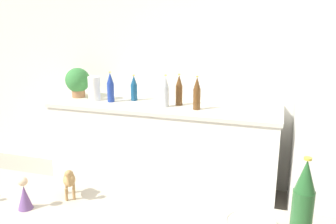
{
  "coord_description": "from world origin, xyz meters",
  "views": [
    {
      "loc": [
        0.65,
        -0.88,
        1.79
      ],
      "look_at": [
        -0.04,
        1.38,
        1.12
      ],
      "focal_mm": 40.0,
      "sensor_mm": 36.0,
      "label": 1
    }
  ],
  "objects_px": {
    "back_bottle_0": "(179,90)",
    "wine_bottle": "(303,204)",
    "camel_figurine_second": "(69,179)",
    "back_bottle_2": "(110,87)",
    "potted_plant": "(78,81)",
    "paper_towel_roll": "(94,88)",
    "wise_man_figurine_crimson": "(24,195)",
    "back_bottle_4": "(197,94)",
    "back_bottle_1": "(134,88)",
    "back_bottle_3": "(166,92)"
  },
  "relations": [
    {
      "from": "back_bottle_0",
      "to": "wine_bottle",
      "type": "distance_m",
      "value": 2.26
    },
    {
      "from": "back_bottle_0",
      "to": "camel_figurine_second",
      "type": "height_order",
      "value": "back_bottle_0"
    },
    {
      "from": "back_bottle_2",
      "to": "potted_plant",
      "type": "bearing_deg",
      "value": 168.23
    },
    {
      "from": "paper_towel_roll",
      "to": "wise_man_figurine_crimson",
      "type": "bearing_deg",
      "value": -69.98
    },
    {
      "from": "potted_plant",
      "to": "camel_figurine_second",
      "type": "xyz_separation_m",
      "value": [
        1.1,
        -1.97,
        -0.01
      ]
    },
    {
      "from": "potted_plant",
      "to": "wise_man_figurine_crimson",
      "type": "xyz_separation_m",
      "value": [
        0.97,
        -2.12,
        -0.04
      ]
    },
    {
      "from": "camel_figurine_second",
      "to": "back_bottle_0",
      "type": "bearing_deg",
      "value": 90.7
    },
    {
      "from": "back_bottle_4",
      "to": "camel_figurine_second",
      "type": "xyz_separation_m",
      "value": [
        -0.17,
        -1.86,
        0.0
      ]
    },
    {
      "from": "paper_towel_roll",
      "to": "camel_figurine_second",
      "type": "relative_size",
      "value": 1.53
    },
    {
      "from": "back_bottle_1",
      "to": "camel_figurine_second",
      "type": "height_order",
      "value": "back_bottle_1"
    },
    {
      "from": "potted_plant",
      "to": "back_bottle_4",
      "type": "height_order",
      "value": "back_bottle_4"
    },
    {
      "from": "wine_bottle",
      "to": "wise_man_figurine_crimson",
      "type": "distance_m",
      "value": 1.13
    },
    {
      "from": "paper_towel_roll",
      "to": "wise_man_figurine_crimson",
      "type": "distance_m",
      "value": 2.18
    },
    {
      "from": "back_bottle_1",
      "to": "wise_man_figurine_crimson",
      "type": "xyz_separation_m",
      "value": [
        0.37,
        -2.15,
        0.0
      ]
    },
    {
      "from": "potted_plant",
      "to": "wine_bottle",
      "type": "bearing_deg",
      "value": -44.18
    },
    {
      "from": "paper_towel_roll",
      "to": "wise_man_figurine_crimson",
      "type": "relative_size",
      "value": 1.59
    },
    {
      "from": "back_bottle_0",
      "to": "camel_figurine_second",
      "type": "xyz_separation_m",
      "value": [
        0.02,
        -1.96,
        0.01
      ]
    },
    {
      "from": "potted_plant",
      "to": "back_bottle_3",
      "type": "xyz_separation_m",
      "value": [
        0.97,
        -0.11,
        -0.02
      ]
    },
    {
      "from": "paper_towel_roll",
      "to": "back_bottle_1",
      "type": "height_order",
      "value": "back_bottle_1"
    },
    {
      "from": "back_bottle_2",
      "to": "paper_towel_roll",
      "type": "bearing_deg",
      "value": 175.11
    },
    {
      "from": "potted_plant",
      "to": "wise_man_figurine_crimson",
      "type": "height_order",
      "value": "potted_plant"
    },
    {
      "from": "back_bottle_3",
      "to": "back_bottle_4",
      "type": "height_order",
      "value": "back_bottle_4"
    },
    {
      "from": "back_bottle_1",
      "to": "wise_man_figurine_crimson",
      "type": "distance_m",
      "value": 2.18
    },
    {
      "from": "back_bottle_0",
      "to": "back_bottle_3",
      "type": "distance_m",
      "value": 0.14
    },
    {
      "from": "paper_towel_roll",
      "to": "back_bottle_2",
      "type": "xyz_separation_m",
      "value": [
        0.18,
        -0.02,
        0.02
      ]
    },
    {
      "from": "back_bottle_2",
      "to": "camel_figurine_second",
      "type": "bearing_deg",
      "value": -69.83
    },
    {
      "from": "back_bottle_3",
      "to": "paper_towel_roll",
      "type": "bearing_deg",
      "value": 176.97
    },
    {
      "from": "paper_towel_roll",
      "to": "back_bottle_1",
      "type": "distance_m",
      "value": 0.39
    },
    {
      "from": "back_bottle_0",
      "to": "back_bottle_1",
      "type": "height_order",
      "value": "back_bottle_0"
    },
    {
      "from": "back_bottle_4",
      "to": "wine_bottle",
      "type": "bearing_deg",
      "value": -66.82
    },
    {
      "from": "back_bottle_0",
      "to": "back_bottle_1",
      "type": "bearing_deg",
      "value": 174.84
    },
    {
      "from": "back_bottle_0",
      "to": "camel_figurine_second",
      "type": "bearing_deg",
      "value": -89.3
    },
    {
      "from": "paper_towel_roll",
      "to": "back_bottle_4",
      "type": "xyz_separation_m",
      "value": [
        1.05,
        -0.05,
        0.03
      ]
    },
    {
      "from": "back_bottle_0",
      "to": "back_bottle_4",
      "type": "relative_size",
      "value": 0.97
    },
    {
      "from": "wise_man_figurine_crimson",
      "to": "back_bottle_1",
      "type": "bearing_deg",
      "value": 99.65
    },
    {
      "from": "back_bottle_1",
      "to": "back_bottle_2",
      "type": "distance_m",
      "value": 0.23
    },
    {
      "from": "back_bottle_3",
      "to": "wise_man_figurine_crimson",
      "type": "distance_m",
      "value": 2.01
    },
    {
      "from": "back_bottle_2",
      "to": "back_bottle_3",
      "type": "xyz_separation_m",
      "value": [
        0.57,
        -0.02,
        0.0
      ]
    },
    {
      "from": "potted_plant",
      "to": "back_bottle_3",
      "type": "relative_size",
      "value": 1.0
    },
    {
      "from": "potted_plant",
      "to": "wine_bottle",
      "type": "distance_m",
      "value": 2.91
    },
    {
      "from": "camel_figurine_second",
      "to": "wise_man_figurine_crimson",
      "type": "relative_size",
      "value": 1.04
    },
    {
      "from": "wine_bottle",
      "to": "wise_man_figurine_crimson",
      "type": "xyz_separation_m",
      "value": [
        -1.12,
        -0.09,
        -0.1
      ]
    },
    {
      "from": "back_bottle_1",
      "to": "back_bottle_2",
      "type": "bearing_deg",
      "value": -148.7
    },
    {
      "from": "paper_towel_roll",
      "to": "back_bottle_1",
      "type": "relative_size",
      "value": 0.92
    },
    {
      "from": "back_bottle_4",
      "to": "back_bottle_2",
      "type": "bearing_deg",
      "value": 178.03
    },
    {
      "from": "back_bottle_2",
      "to": "camel_figurine_second",
      "type": "relative_size",
      "value": 1.93
    },
    {
      "from": "back_bottle_4",
      "to": "camel_figurine_second",
      "type": "distance_m",
      "value": 1.86
    },
    {
      "from": "wine_bottle",
      "to": "wise_man_figurine_crimson",
      "type": "height_order",
      "value": "wine_bottle"
    },
    {
      "from": "paper_towel_roll",
      "to": "wine_bottle",
      "type": "height_order",
      "value": "wine_bottle"
    },
    {
      "from": "potted_plant",
      "to": "back_bottle_4",
      "type": "xyz_separation_m",
      "value": [
        1.27,
        -0.11,
        -0.02
      ]
    }
  ]
}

